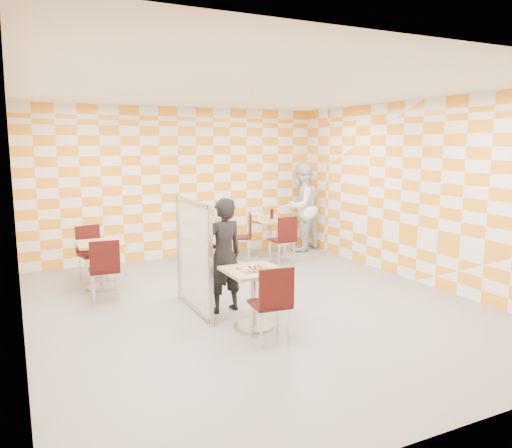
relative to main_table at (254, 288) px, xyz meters
The scene contains 15 objects.
room_shell 1.66m from the main_table, 73.06° to the left, with size 7.00×7.00×7.00m.
main_table is the anchor object (origin of this frame).
second_table 4.10m from the main_table, 59.50° to the left, with size 0.70×0.70×0.75m.
empty_table 2.99m from the main_table, 118.55° to the left, with size 0.70×0.70×0.75m.
chair_main_front 0.58m from the main_table, 93.67° to the right, with size 0.46×0.47×0.92m.
chair_second_front 3.41m from the main_table, 54.18° to the left, with size 0.44×0.45×0.92m.
chair_second_side 3.77m from the main_table, 66.88° to the left, with size 0.56×0.55×0.92m.
chair_empty_near 2.42m from the main_table, 128.15° to the left, with size 0.45×0.46×0.92m.
chair_empty_far 3.56m from the main_table, 114.91° to the left, with size 0.50×0.51×0.92m.
partition 1.05m from the main_table, 117.89° to the left, with size 0.08×1.38×1.55m.
man_dark 0.79m from the main_table, 97.81° to the left, with size 0.57×0.38×1.57m, color black.
man_white 4.76m from the main_table, 51.66° to the left, with size 0.92×0.71×1.88m, color white.
pizza_on_foil 0.26m from the main_table, 90.13° to the right, with size 0.40×0.40×0.04m.
sport_bottle 4.16m from the main_table, 62.51° to the left, with size 0.06×0.06×0.20m.
soda_bottle 4.26m from the main_table, 59.03° to the left, with size 0.07×0.07×0.23m.
Camera 1 is at (-3.01, -6.13, 2.29)m, focal length 35.00 mm.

